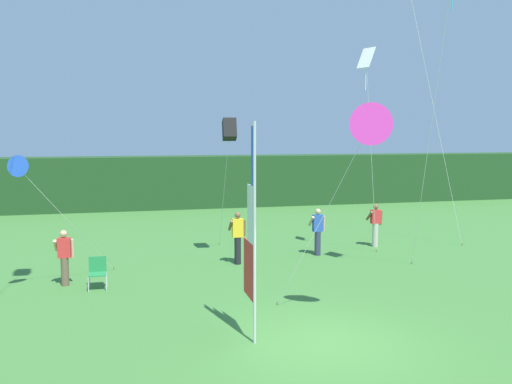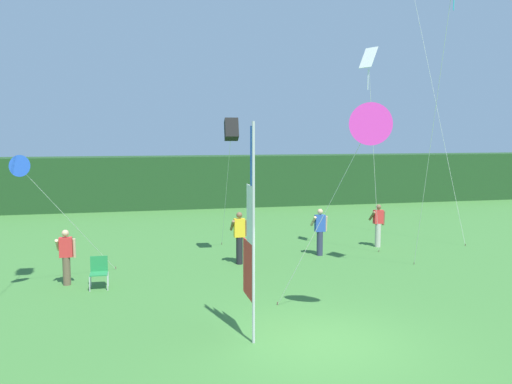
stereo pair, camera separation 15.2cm
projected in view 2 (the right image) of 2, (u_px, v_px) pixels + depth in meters
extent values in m
plane|color=#3D7533|center=(324.00, 344.00, 11.46)|extent=(120.00, 120.00, 0.00)
cube|color=#1E421E|center=(196.00, 181.00, 32.71)|extent=(80.00, 2.40, 3.03)
cylinder|color=#B7B7BC|center=(253.00, 234.00, 11.25)|extent=(0.06, 0.06, 4.61)
cube|color=red|center=(248.00, 269.00, 11.84)|extent=(0.02, 0.97, 1.23)
cube|color=white|center=(250.00, 214.00, 11.54)|extent=(0.02, 0.60, 1.23)
cube|color=blue|center=(252.00, 156.00, 11.23)|extent=(0.02, 0.23, 1.23)
cylinder|color=brown|center=(67.00, 271.00, 15.85)|extent=(0.22, 0.22, 0.82)
cube|color=red|center=(66.00, 247.00, 15.78)|extent=(0.36, 0.20, 0.57)
sphere|color=tan|center=(65.00, 233.00, 15.73)|extent=(0.20, 0.20, 0.20)
cylinder|color=tan|center=(58.00, 245.00, 15.78)|extent=(0.09, 0.48, 0.42)
cylinder|color=tan|center=(74.00, 248.00, 15.84)|extent=(0.09, 0.14, 0.56)
cylinder|color=#B7B2A3|center=(378.00, 235.00, 21.18)|extent=(0.22, 0.22, 0.91)
cube|color=red|center=(378.00, 217.00, 21.10)|extent=(0.36, 0.20, 0.53)
sphere|color=brown|center=(378.00, 207.00, 21.06)|extent=(0.20, 0.20, 0.20)
cylinder|color=brown|center=(372.00, 216.00, 21.10)|extent=(0.09, 0.48, 0.42)
cylinder|color=brown|center=(384.00, 218.00, 21.16)|extent=(0.09, 0.14, 0.56)
cylinder|color=black|center=(239.00, 251.00, 18.39)|extent=(0.22, 0.22, 0.92)
cube|color=yellow|center=(239.00, 228.00, 18.31)|extent=(0.36, 0.20, 0.62)
sphere|color=brown|center=(239.00, 215.00, 18.26)|extent=(0.20, 0.20, 0.20)
cylinder|color=brown|center=(232.00, 225.00, 18.31)|extent=(0.09, 0.48, 0.42)
cylinder|color=brown|center=(246.00, 228.00, 18.37)|extent=(0.09, 0.14, 0.56)
cylinder|color=#2D334C|center=(320.00, 243.00, 19.70)|extent=(0.22, 0.22, 0.87)
cube|color=#284CA8|center=(320.00, 223.00, 19.62)|extent=(0.36, 0.20, 0.60)
sphere|color=tan|center=(320.00, 212.00, 19.58)|extent=(0.20, 0.20, 0.20)
cylinder|color=tan|center=(313.00, 221.00, 19.62)|extent=(0.09, 0.48, 0.42)
cylinder|color=tan|center=(326.00, 224.00, 19.68)|extent=(0.09, 0.14, 0.56)
cylinder|color=#BCBCC1|center=(90.00, 284.00, 15.19)|extent=(0.03, 0.03, 0.42)
cylinder|color=#BCBCC1|center=(108.00, 283.00, 15.30)|extent=(0.03, 0.03, 0.42)
cylinder|color=#BCBCC1|center=(91.00, 280.00, 15.66)|extent=(0.03, 0.03, 0.42)
cylinder|color=#BCBCC1|center=(108.00, 279.00, 15.76)|extent=(0.03, 0.03, 0.42)
cube|color=#237F42|center=(99.00, 274.00, 15.45)|extent=(0.48, 0.48, 0.03)
cube|color=#237F42|center=(99.00, 264.00, 15.66)|extent=(0.48, 0.03, 0.44)
cylinder|color=brown|center=(277.00, 304.00, 14.03)|extent=(0.03, 0.03, 0.08)
cylinder|color=silver|center=(320.00, 222.00, 12.95)|extent=(1.51, 2.10, 4.56)
cone|color=#DB33A8|center=(370.00, 125.00, 11.86)|extent=(1.02, 0.73, 0.96)
cylinder|color=brown|center=(222.00, 243.00, 21.68)|extent=(0.03, 0.03, 0.08)
cylinder|color=silver|center=(226.00, 191.00, 20.19)|extent=(0.08, 2.57, 4.51)
cube|color=black|center=(231.00, 129.00, 18.70)|extent=(0.51, 0.70, 0.80)
cylinder|color=brown|center=(116.00, 268.00, 17.74)|extent=(0.03, 0.03, 0.08)
cylinder|color=silver|center=(72.00, 223.00, 15.99)|extent=(2.33, 2.70, 3.54)
cone|color=blue|center=(18.00, 166.00, 14.24)|extent=(0.58, 0.49, 0.57)
cylinder|color=brown|center=(465.00, 245.00, 21.41)|extent=(0.03, 0.03, 0.08)
cylinder|color=silver|center=(438.00, 115.00, 21.19)|extent=(2.06, 1.14, 10.14)
cylinder|color=brown|center=(379.00, 251.00, 20.31)|extent=(0.03, 0.03, 0.08)
cylinder|color=silver|center=(374.00, 159.00, 19.45)|extent=(0.96, 0.82, 6.92)
cube|color=white|center=(368.00, 58.00, 18.59)|extent=(0.53, 0.64, 0.70)
cylinder|color=white|center=(368.00, 79.00, 18.66)|extent=(0.02, 0.02, 0.70)
cylinder|color=brown|center=(414.00, 263.00, 18.40)|extent=(0.03, 0.03, 0.08)
cylinder|color=silver|center=(432.00, 134.00, 16.40)|extent=(0.79, 3.02, 8.71)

